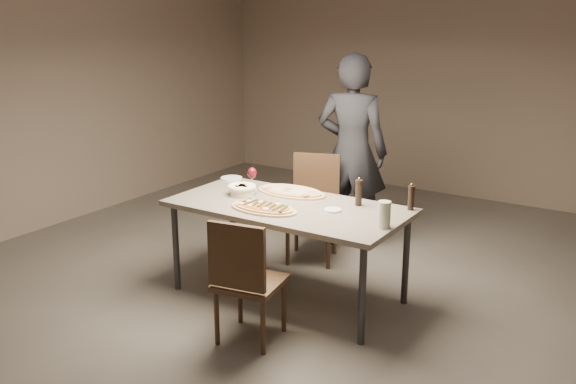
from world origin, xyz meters
The scene contains 14 objects.
room centered at (0.00, 0.00, 1.40)m, with size 7.00×7.00×7.00m.
dining_table centered at (0.00, 0.00, 0.69)m, with size 1.80×0.90×0.75m.
zucchini_pizza centered at (-0.09, -0.20, 0.77)m, with size 0.55×0.30×0.05m.
ham_pizza centered at (-0.15, 0.28, 0.77)m, with size 0.60×0.33×0.04m.
bread_basket centered at (-0.46, 0.03, 0.80)m, with size 0.23×0.23×0.08m.
oil_dish centered at (0.36, 0.04, 0.76)m, with size 0.13×0.13×0.01m.
pepper_mill_left centered at (0.83, 0.38, 0.85)m, with size 0.05×0.05×0.20m.
pepper_mill_right centered at (0.46, 0.27, 0.85)m, with size 0.06×0.06×0.22m.
carafe centered at (0.83, -0.09, 0.84)m, with size 0.09×0.09×0.18m.
wine_glass centered at (-0.50, 0.24, 0.87)m, with size 0.08×0.08×0.18m.
side_plate centered at (-0.83, 0.38, 0.76)m, with size 0.19×0.19×0.01m.
chair_near centered at (0.16, -0.78, 0.49)m, with size 0.48×0.48×0.88m.
chair_far centered at (-0.26, 0.84, 0.52)m, with size 0.56×0.56×0.93m.
diner centered at (-0.12, 1.29, 0.91)m, with size 0.66×0.43×1.81m, color black.
Camera 1 is at (2.50, -3.90, 2.17)m, focal length 40.00 mm.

